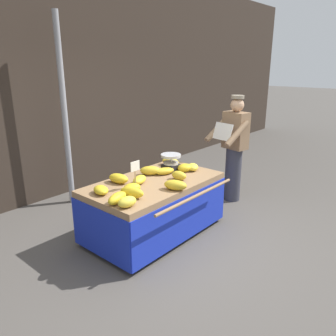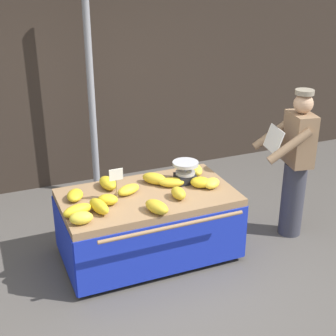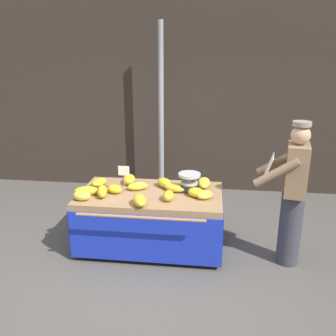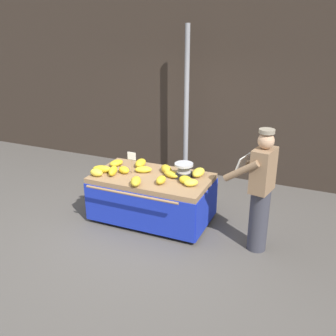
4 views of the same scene
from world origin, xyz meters
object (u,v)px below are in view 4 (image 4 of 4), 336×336
banana_cart (152,188)px  price_sign (132,158)px  banana_bunch_1 (113,171)px  banana_bunch_3 (141,163)px  banana_bunch_7 (161,180)px  banana_bunch_8 (166,169)px  banana_bunch_13 (185,180)px  banana_bunch_2 (116,163)px  vendor_person (260,191)px  banana_bunch_9 (96,172)px  street_pole (186,106)px  weighing_scale (184,171)px  banana_bunch_6 (124,170)px  banana_bunch_5 (198,172)px  banana_bunch_12 (143,169)px  banana_bunch_0 (191,183)px  banana_bunch_4 (102,169)px  banana_bunch_10 (136,181)px  banana_bunch_11 (171,174)px

banana_cart → price_sign: 0.56m
banana_bunch_1 → banana_bunch_3: (0.23, 0.48, -0.01)m
banana_bunch_7 → banana_bunch_8: (-0.10, 0.42, 0.00)m
price_sign → banana_bunch_13: (0.90, -0.05, -0.19)m
banana_bunch_2 → price_sign: bearing=-24.5°
banana_bunch_7 → vendor_person: size_ratio=0.12×
price_sign → banana_bunch_9: 0.58m
banana_bunch_7 → banana_bunch_13: size_ratio=1.00×
street_pole → weighing_scale: size_ratio=10.37×
banana_bunch_9 → banana_bunch_6: bearing=39.4°
banana_bunch_5 → banana_bunch_9: banana_bunch_5 is taller
banana_bunch_8 → banana_bunch_9: (-0.93, -0.54, -0.00)m
banana_cart → banana_bunch_13: bearing=-5.7°
banana_bunch_6 → banana_bunch_12: banana_bunch_6 is taller
banana_bunch_1 → banana_bunch_9: banana_bunch_1 is taller
banana_cart → banana_bunch_8: 0.37m
weighing_scale → vendor_person: bearing=-14.5°
banana_bunch_0 → banana_bunch_3: size_ratio=0.74×
banana_bunch_0 → banana_bunch_7: bearing=-167.3°
banana_bunch_4 → banana_bunch_12: banana_bunch_4 is taller
banana_bunch_10 → banana_bunch_12: bearing=104.2°
banana_bunch_5 → banana_bunch_13: 0.34m
banana_bunch_3 → vendor_person: (2.01, -0.48, 0.08)m
weighing_scale → banana_bunch_13: 0.21m
banana_bunch_7 → banana_bunch_10: 0.37m
price_sign → banana_bunch_7: (0.58, -0.20, -0.19)m
street_pole → banana_bunch_11: 1.84m
price_sign → banana_bunch_8: bearing=23.9°
banana_bunch_7 → banana_bunch_10: size_ratio=0.76×
street_pole → banana_bunch_8: size_ratio=10.30×
banana_bunch_7 → banana_bunch_11: size_ratio=0.76×
street_pole → banana_bunch_8: 1.69m
banana_bunch_10 → banana_bunch_12: 0.50m
banana_cart → weighing_scale: weighing_scale is taller
banana_bunch_5 → price_sign: bearing=-163.9°
banana_bunch_5 → banana_bunch_11: (-0.36, -0.20, -0.01)m
street_pole → banana_bunch_2: (-0.60, -1.57, -0.67)m
weighing_scale → banana_bunch_3: (-0.82, 0.17, -0.06)m
banana_bunch_4 → banana_bunch_6: bearing=19.2°
street_pole → banana_bunch_7: (0.36, -1.95, -0.65)m
banana_bunch_4 → banana_bunch_9: (-0.00, -0.15, -0.00)m
banana_bunch_1 → vendor_person: 2.24m
banana_bunch_6 → vendor_person: 2.12m
banana_bunch_9 → banana_bunch_0: bearing=8.6°
banana_bunch_13 → banana_bunch_5: bearing=76.2°
banana_cart → price_sign: price_sign is taller
price_sign → banana_bunch_5: price_sign is taller
banana_bunch_5 → banana_bunch_6: banana_bunch_5 is taller
banana_cart → banana_bunch_10: size_ratio=6.47×
banana_bunch_6 → banana_bunch_13: size_ratio=0.95×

